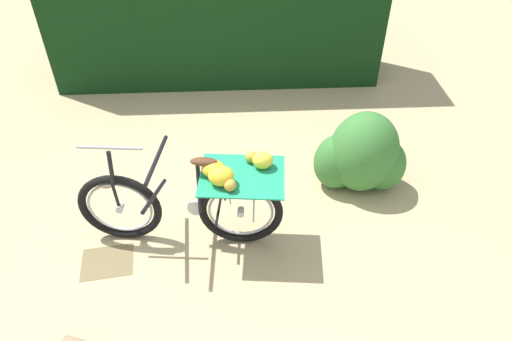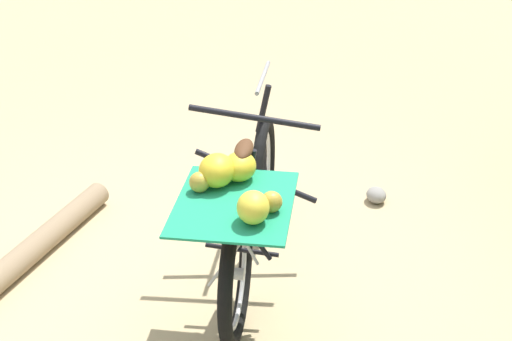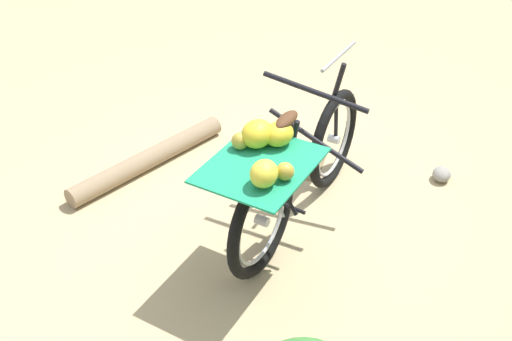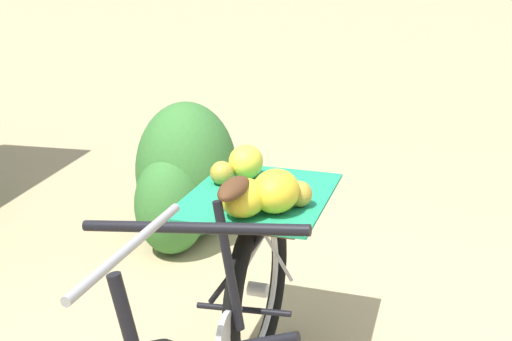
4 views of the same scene
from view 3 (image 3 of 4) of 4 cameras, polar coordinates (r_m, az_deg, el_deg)
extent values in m
plane|color=tan|center=(4.05, 5.17, -5.54)|extent=(60.00, 60.00, 0.00)
torus|color=black|center=(4.30, 7.47, 2.99)|extent=(0.73, 0.23, 0.73)
torus|color=#B7B7BC|center=(4.30, 7.47, 2.99)|extent=(0.56, 0.15, 0.57)
cylinder|color=#B7B7BC|center=(4.30, 7.47, 2.99)|extent=(0.08, 0.09, 0.06)
torus|color=black|center=(3.52, 0.58, -4.82)|extent=(0.73, 0.23, 0.73)
torus|color=#B7B7BC|center=(3.52, 0.58, -4.82)|extent=(0.56, 0.15, 0.57)
cylinder|color=#B7B7BC|center=(3.52, 0.58, -4.82)|extent=(0.08, 0.09, 0.06)
cylinder|color=black|center=(3.95, 5.76, 2.88)|extent=(0.19, 0.69, 0.30)
cylinder|color=black|center=(3.71, 5.64, 7.51)|extent=(0.19, 0.70, 0.11)
cylinder|color=black|center=(3.60, 3.26, 1.53)|extent=(0.06, 0.12, 0.49)
cylinder|color=black|center=(3.64, 2.05, -2.98)|extent=(0.11, 0.38, 0.05)
cylinder|color=black|center=(3.49, 1.81, -0.57)|extent=(0.10, 0.32, 0.47)
cylinder|color=black|center=(4.23, 7.67, 4.78)|extent=(0.04, 0.05, 0.30)
cylinder|color=black|center=(4.07, 7.88, 8.28)|extent=(0.06, 0.10, 0.30)
cylinder|color=gray|center=(3.96, 7.95, 10.80)|extent=(0.51, 0.14, 0.02)
ellipsoid|color=#4C2D19|center=(3.41, 2.95, 4.88)|extent=(0.23, 0.14, 0.06)
cylinder|color=#B7B7BC|center=(3.77, 3.42, -1.26)|extent=(0.16, 0.06, 0.16)
cylinder|color=#B7B7BC|center=(3.47, 1.37, -1.54)|extent=(0.06, 0.20, 0.39)
cylinder|color=#B7B7BC|center=(3.32, -0.37, -3.40)|extent=(0.07, 0.24, 0.39)
cube|color=brown|center=(3.27, 0.45, 0.28)|extent=(0.68, 0.56, 0.02)
cube|color=#1E8C60|center=(3.26, 0.45, 0.54)|extent=(0.78, 0.68, 0.01)
ellipsoid|color=gold|center=(3.39, 2.20, 3.53)|extent=(0.23, 0.21, 0.14)
ellipsoid|color=gold|center=(3.37, 0.13, 3.54)|extent=(0.24, 0.22, 0.16)
ellipsoid|color=yellow|center=(3.05, 0.77, -0.30)|extent=(0.18, 0.16, 0.15)
sphere|color=#B29333|center=(3.11, 2.80, -0.09)|extent=(0.10, 0.10, 0.10)
sphere|color=#B29333|center=(3.36, -1.55, 2.84)|extent=(0.10, 0.10, 0.10)
cylinder|color=#937A5B|center=(4.65, -10.19, 1.13)|extent=(1.33, 0.75, 0.15)
ellipsoid|color=gray|center=(4.66, 17.35, -0.34)|extent=(0.16, 0.13, 0.10)
cube|color=olive|center=(4.67, 4.23, 0.76)|extent=(0.44, 0.36, 0.01)
camera|label=1|loc=(4.69, -41.77, 35.21)|focal=32.65mm
camera|label=2|loc=(1.02, -90.98, -9.80)|focal=52.08mm
camera|label=4|loc=(5.07, 6.56, 23.83)|focal=43.98mm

